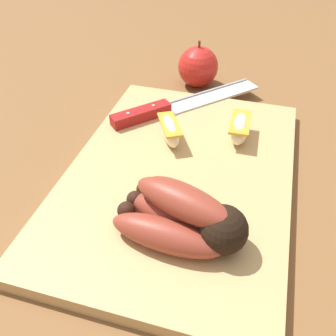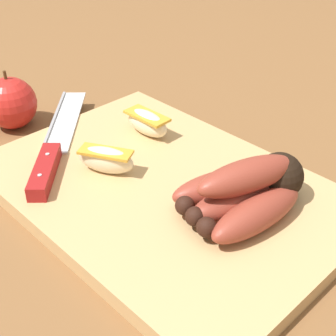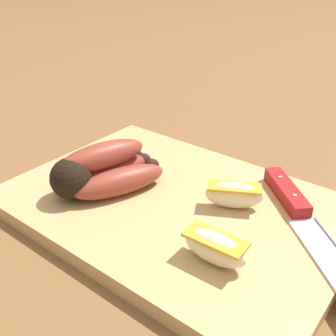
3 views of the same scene
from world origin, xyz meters
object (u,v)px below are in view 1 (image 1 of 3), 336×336
Objects in this scene: banana_bunch at (186,216)px; chefs_knife at (167,108)px; apple_wedge_middle at (170,130)px; apple_wedge_near at (240,128)px; whole_apple at (198,67)px.

chefs_knife is at bearing -159.39° from banana_bunch.
apple_wedge_near is at bearing 109.45° from apple_wedge_middle.
whole_apple is at bearing -178.52° from apple_wedge_middle.
apple_wedge_near is (-0.20, 0.03, -0.01)m from banana_bunch.
apple_wedge_middle is (0.08, 0.03, 0.01)m from chefs_knife.
apple_wedge_middle is at bearing 18.66° from chefs_knife.
chefs_knife is 3.09× the size of apple_wedge_middle.
whole_apple is (-0.14, 0.02, 0.01)m from chefs_knife.
apple_wedge_middle is at bearing -70.55° from apple_wedge_near.
banana_bunch is at bearing 20.61° from chefs_knife.
banana_bunch is 1.69× the size of whole_apple.
apple_wedge_middle is (-0.16, -0.06, -0.01)m from banana_bunch.
banana_bunch is 2.10× the size of apple_wedge_near.
banana_bunch reaches higher than chefs_knife.
chefs_knife is 0.08m from apple_wedge_middle.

